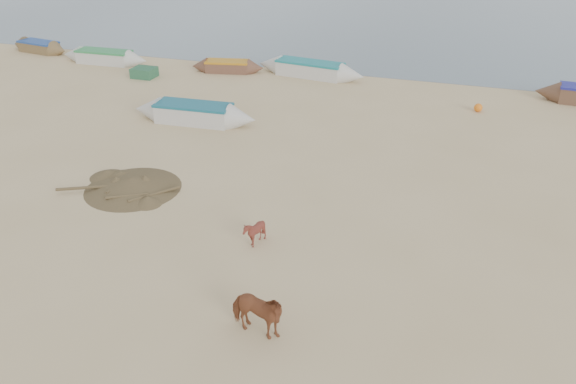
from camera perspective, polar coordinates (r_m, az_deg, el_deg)
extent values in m
plane|color=tan|center=(17.21, -4.10, -8.99)|extent=(140.00, 140.00, 0.00)
imported|color=brown|center=(14.93, -3.22, -12.26)|extent=(1.78, 1.03, 1.42)
imported|color=maroon|center=(18.55, -3.43, -4.09)|extent=(1.15, 1.12, 0.97)
cone|color=brown|center=(22.92, -15.51, 0.86)|extent=(4.82, 4.82, 0.48)
cube|color=#28593B|center=(37.16, -14.40, 11.68)|extent=(1.40, 1.20, 0.60)
sphere|color=orange|center=(31.79, 18.76, 8.12)|extent=(0.44, 0.44, 0.44)
cube|color=slate|center=(37.11, 2.28, 12.48)|extent=(1.20, 1.10, 0.56)
sphere|color=#EC4716|center=(43.47, -20.98, 13.00)|extent=(0.48, 0.48, 0.48)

